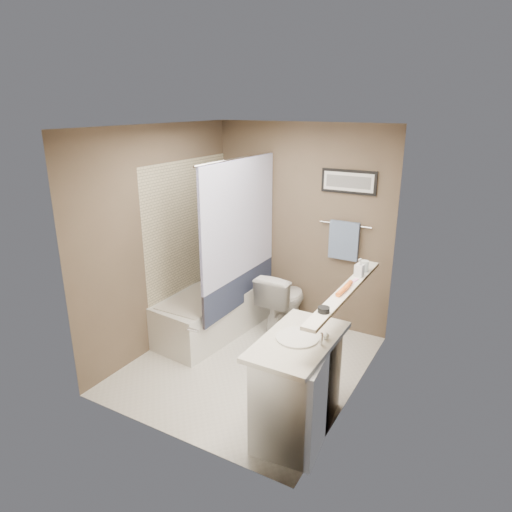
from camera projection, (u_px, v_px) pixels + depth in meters
The scene contains 33 objects.
ground at pixel (249, 364), 4.77m from camera, with size 2.50×2.50×0.00m, color silver.
ceiling at pixel (248, 129), 4.01m from camera, with size 2.20×2.50×0.04m, color silver.
wall_back at pixel (301, 227), 5.41m from camera, with size 2.20×0.04×2.40m, color brown.
wall_front at pixel (164, 301), 3.38m from camera, with size 2.20×0.04×2.40m, color brown.
wall_left at pixel (162, 240), 4.90m from camera, with size 0.04×2.50×2.40m, color brown.
wall_right at pixel (357, 275), 3.89m from camera, with size 0.04×2.50×2.40m, color brown.
tile_surround at pixel (190, 245), 5.38m from camera, with size 0.02×1.55×2.00m, color beige.
curtain_rod at pixel (239, 158), 4.72m from camera, with size 0.02×0.02×1.55m, color silver.
curtain_upper at pixel (240, 219), 4.93m from camera, with size 0.03×1.45×1.28m, color white.
curtain_lower at pixel (241, 289), 5.19m from camera, with size 0.03×1.45×0.36m, color #272F49.
mirror at pixel (357, 232), 3.62m from camera, with size 0.02×1.60×1.00m, color silver.
shelf at pixel (346, 291), 3.82m from camera, with size 0.12×1.60×0.03m, color silver.
towel_bar at pixel (345, 225), 5.10m from camera, with size 0.02×0.02×0.60m, color silver.
towel at pixel (344, 241), 5.14m from camera, with size 0.34×0.05×0.44m, color #8BA6CB.
art_frame at pixel (349, 182), 4.96m from camera, with size 0.62×0.03×0.26m, color black.
art_mat at pixel (348, 182), 4.95m from camera, with size 0.56×0.00×0.20m, color white.
art_image at pixel (348, 182), 4.95m from camera, with size 0.50×0.00×0.13m, color #595959.
door at pixel (226, 344), 3.17m from camera, with size 0.80×0.02×2.00m, color silver.
door_handle at pixel (193, 330), 3.37m from camera, with size 0.02×0.02×0.10m, color silver.
bathtub at pixel (212, 312), 5.39m from camera, with size 0.70×1.50×0.50m, color silver.
tub_rim at pixel (211, 292), 5.31m from camera, with size 0.56×1.36×0.02m, color beige.
toilet at pixel (283, 301), 5.40m from camera, with size 0.41×0.73×0.74m, color silver.
vanity at pixel (298, 387), 3.71m from camera, with size 0.50×0.90×0.80m, color white.
countertop at pixel (298, 341), 3.58m from camera, with size 0.54×0.96×0.04m, color beige.
sink_basin at pixel (297, 338), 3.57m from camera, with size 0.34×0.34×0.01m, color silver.
faucet_spout at pixel (321, 339), 3.47m from camera, with size 0.02×0.02×0.10m, color white.
faucet_knob at pixel (326, 336), 3.55m from camera, with size 0.05×0.05×0.05m, color silver.
candle_bowl_near at pixel (324, 310), 3.39m from camera, with size 0.09×0.09×0.04m, color black.
hair_brush_front at pixel (343, 290), 3.73m from camera, with size 0.04×0.04×0.22m, color orange.
hair_brush_back at pixel (347, 286), 3.82m from camera, with size 0.04×0.04×0.22m, color #D2591D.
pink_comb at pixel (353, 281), 3.97m from camera, with size 0.03×0.16×0.01m, color #FF9BCB.
glass_jar at pixel (364, 266), 4.21m from camera, with size 0.08×0.08×0.10m, color silver.
soap_bottle at pixel (360, 267), 4.08m from camera, with size 0.07×0.08×0.17m, color #999999.
Camera 1 is at (2.12, -3.59, 2.59)m, focal length 32.00 mm.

